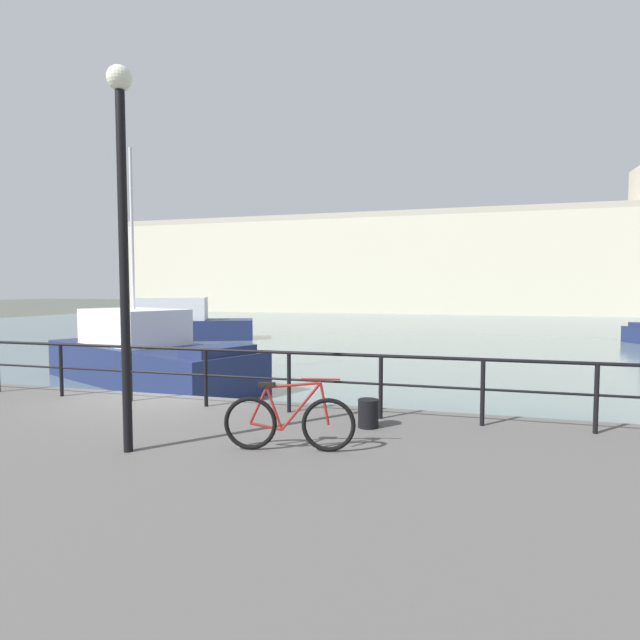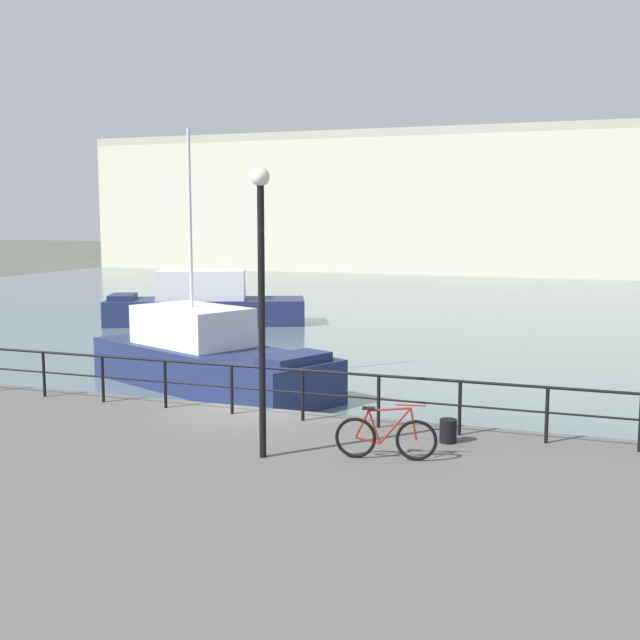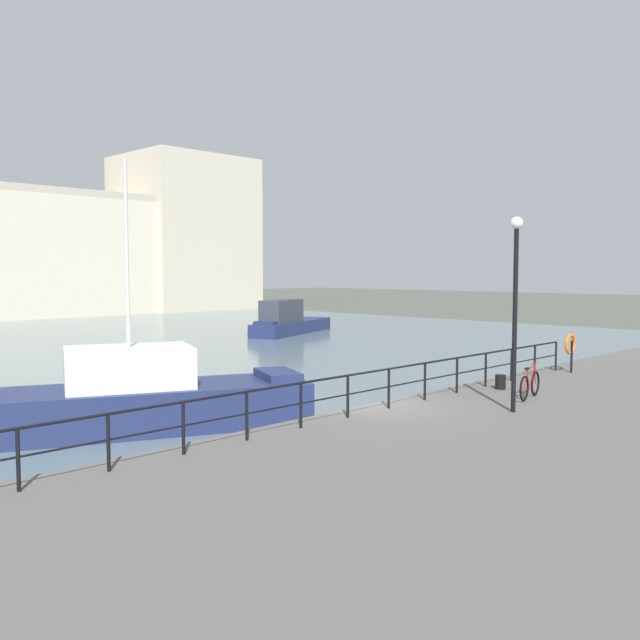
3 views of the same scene
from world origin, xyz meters
name	(u,v)px [view 2 (image 2 of 3)]	position (x,y,z in m)	size (l,w,h in m)	color
ground_plane	(256,445)	(0.00, 0.00, 0.00)	(240.00, 240.00, 0.00)	#4C5147
water_basin	(474,304)	(0.00, 30.20, 0.01)	(80.00, 60.00, 0.01)	slate
quay_promenade	(72,535)	(0.00, -6.50, 0.43)	(56.00, 13.00, 0.86)	#565451
harbor_building	(615,198)	(7.33, 56.53, 6.52)	(79.77, 11.93, 17.60)	beige
moored_harbor_tender	(204,303)	(-10.60, 17.43, 0.98)	(9.46, 6.01, 2.52)	navy
moored_red_daysailer	(207,358)	(-3.79, 4.88, 0.90)	(8.78, 5.95, 7.55)	navy
quay_railing	(165,375)	(-1.83, -0.75, 1.60)	(22.65, 0.07, 1.08)	black
parked_bicycle	(386,437)	(3.70, -2.73, 1.25)	(1.75, 0.39, 0.98)	black
mooring_bollard	(448,431)	(4.52, -1.33, 1.08)	(0.32, 0.32, 0.44)	black
quay_lamp_post	(261,277)	(1.65, -3.34, 4.02)	(0.32, 0.32, 4.99)	black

